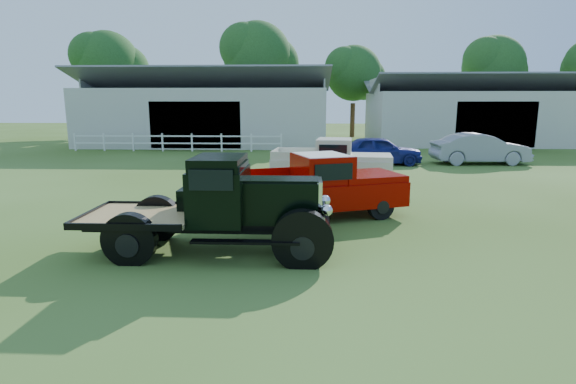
# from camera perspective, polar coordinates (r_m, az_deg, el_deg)

# --- Properties ---
(ground) EXTENTS (120.00, 120.00, 0.00)m
(ground) POSITION_cam_1_polar(r_m,az_deg,el_deg) (10.40, -1.37, -6.98)
(ground) COLOR #324C10
(shed_left) EXTENTS (18.80, 10.20, 5.60)m
(shed_left) POSITION_cam_1_polar(r_m,az_deg,el_deg) (36.66, -9.92, 10.48)
(shed_left) COLOR #B1B1B1
(shed_left) RESTS_ON ground
(shed_right) EXTENTS (16.80, 9.20, 5.20)m
(shed_right) POSITION_cam_1_polar(r_m,az_deg,el_deg) (39.21, 22.53, 9.55)
(shed_right) COLOR #B1B1B1
(shed_right) RESTS_ON ground
(fence_rail) EXTENTS (14.20, 0.16, 1.20)m
(fence_rail) POSITION_cam_1_polar(r_m,az_deg,el_deg) (31.19, -13.89, 6.14)
(fence_rail) COLOR white
(fence_rail) RESTS_ON ground
(tree_a) EXTENTS (6.30, 6.30, 10.50)m
(tree_a) POSITION_cam_1_polar(r_m,az_deg,el_deg) (46.77, -21.80, 13.02)
(tree_a) COLOR #1C3814
(tree_a) RESTS_ON ground
(tree_b) EXTENTS (6.90, 6.90, 11.50)m
(tree_b) POSITION_cam_1_polar(r_m,az_deg,el_deg) (44.17, -3.88, 14.58)
(tree_b) COLOR #1C3814
(tree_b) RESTS_ON ground
(tree_c) EXTENTS (5.40, 5.40, 9.00)m
(tree_c) POSITION_cam_1_polar(r_m,az_deg,el_deg) (43.09, 8.29, 12.90)
(tree_c) COLOR #1C3814
(tree_c) RESTS_ON ground
(tree_d) EXTENTS (6.00, 6.00, 10.00)m
(tree_d) POSITION_cam_1_polar(r_m,az_deg,el_deg) (47.20, 24.47, 12.49)
(tree_d) COLOR #1C3814
(tree_d) RESTS_ON ground
(vintage_flatbed) EXTENTS (5.41, 2.17, 2.14)m
(vintage_flatbed) POSITION_cam_1_polar(r_m,az_deg,el_deg) (9.92, -9.20, -1.63)
(vintage_flatbed) COLOR black
(vintage_flatbed) RESTS_ON ground
(red_pickup) EXTENTS (5.41, 3.56, 1.84)m
(red_pickup) POSITION_cam_1_polar(r_m,az_deg,el_deg) (12.87, 3.88, 0.81)
(red_pickup) COLOR #940400
(red_pickup) RESTS_ON ground
(white_pickup) EXTENTS (5.09, 2.45, 1.80)m
(white_pickup) POSITION_cam_1_polar(r_m,az_deg,el_deg) (18.13, 5.54, 3.80)
(white_pickup) COLOR beige
(white_pickup) RESTS_ON ground
(misc_car_blue) EXTENTS (4.50, 1.98, 1.51)m
(misc_car_blue) POSITION_cam_1_polar(r_m,az_deg,el_deg) (24.31, 11.49, 5.20)
(misc_car_blue) COLOR navy
(misc_car_blue) RESTS_ON ground
(misc_car_grey) EXTENTS (5.01, 1.91, 1.63)m
(misc_car_grey) POSITION_cam_1_polar(r_m,az_deg,el_deg) (26.14, 23.18, 5.07)
(misc_car_grey) COLOR gray
(misc_car_grey) RESTS_ON ground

